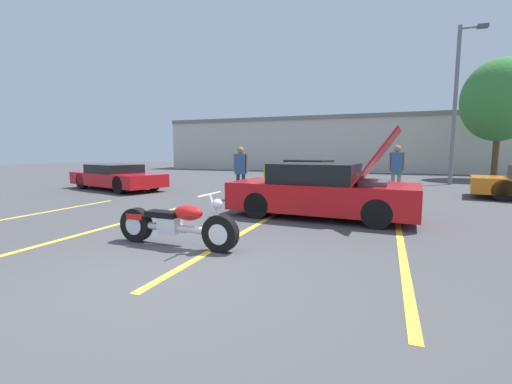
{
  "coord_description": "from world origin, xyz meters",
  "views": [
    {
      "loc": [
        2.49,
        -3.48,
        1.6
      ],
      "look_at": [
        0.12,
        2.77,
        0.8
      ],
      "focal_mm": 24.0,
      "sensor_mm": 36.0,
      "label": 1
    }
  ],
  "objects_px": {
    "tree_background": "(500,100)",
    "spectator_by_show_car": "(397,167)",
    "light_pole": "(457,99)",
    "parked_car_left_row": "(116,177)",
    "spectator_near_motorcycle": "(241,168)",
    "show_car_hood_open": "(323,191)",
    "parked_car_mid_row": "(312,173)",
    "motorcycle": "(176,224)"
  },
  "relations": [
    {
      "from": "spectator_near_motorcycle",
      "to": "show_car_hood_open",
      "type": "bearing_deg",
      "value": -33.88
    },
    {
      "from": "light_pole",
      "to": "spectator_near_motorcycle",
      "type": "height_order",
      "value": "light_pole"
    },
    {
      "from": "motorcycle",
      "to": "spectator_by_show_car",
      "type": "xyz_separation_m",
      "value": [
        3.6,
        7.87,
        0.7
      ]
    },
    {
      "from": "light_pole",
      "to": "show_car_hood_open",
      "type": "relative_size",
      "value": 1.64
    },
    {
      "from": "tree_background",
      "to": "show_car_hood_open",
      "type": "xyz_separation_m",
      "value": [
        -7.2,
        -14.71,
        -3.8
      ]
    },
    {
      "from": "spectator_by_show_car",
      "to": "parked_car_mid_row",
      "type": "bearing_deg",
      "value": 135.22
    },
    {
      "from": "parked_car_left_row",
      "to": "spectator_near_motorcycle",
      "type": "xyz_separation_m",
      "value": [
        6.07,
        -0.9,
        0.52
      ]
    },
    {
      "from": "parked_car_mid_row",
      "to": "motorcycle",
      "type": "bearing_deg",
      "value": -80.7
    },
    {
      "from": "light_pole",
      "to": "parked_car_left_row",
      "type": "relative_size",
      "value": 1.49
    },
    {
      "from": "motorcycle",
      "to": "parked_car_mid_row",
      "type": "relative_size",
      "value": 0.51
    },
    {
      "from": "tree_background",
      "to": "spectator_by_show_car",
      "type": "height_order",
      "value": "tree_background"
    },
    {
      "from": "spectator_by_show_car",
      "to": "light_pole",
      "type": "bearing_deg",
      "value": 66.45
    },
    {
      "from": "show_car_hood_open",
      "to": "spectator_near_motorcycle",
      "type": "distance_m",
      "value": 3.71
    },
    {
      "from": "parked_car_left_row",
      "to": "parked_car_mid_row",
      "type": "height_order",
      "value": "parked_car_mid_row"
    },
    {
      "from": "show_car_hood_open",
      "to": "spectator_near_motorcycle",
      "type": "xyz_separation_m",
      "value": [
        -3.06,
        2.06,
        0.41
      ]
    },
    {
      "from": "show_car_hood_open",
      "to": "parked_car_mid_row",
      "type": "height_order",
      "value": "show_car_hood_open"
    },
    {
      "from": "show_car_hood_open",
      "to": "parked_car_mid_row",
      "type": "relative_size",
      "value": 0.99
    },
    {
      "from": "parked_car_mid_row",
      "to": "spectator_near_motorcycle",
      "type": "distance_m",
      "value": 6.03
    },
    {
      "from": "motorcycle",
      "to": "parked_car_left_row",
      "type": "bearing_deg",
      "value": 140.09
    },
    {
      "from": "tree_background",
      "to": "parked_car_left_row",
      "type": "distance_m",
      "value": 20.49
    },
    {
      "from": "tree_background",
      "to": "show_car_hood_open",
      "type": "bearing_deg",
      "value": -116.07
    },
    {
      "from": "motorcycle",
      "to": "show_car_hood_open",
      "type": "relative_size",
      "value": 0.51
    },
    {
      "from": "parked_car_left_row",
      "to": "tree_background",
      "type": "bearing_deg",
      "value": 52.26
    },
    {
      "from": "parked_car_mid_row",
      "to": "spectator_near_motorcycle",
      "type": "relative_size",
      "value": 2.6
    },
    {
      "from": "motorcycle",
      "to": "parked_car_left_row",
      "type": "distance_m",
      "value": 9.77
    },
    {
      "from": "parked_car_mid_row",
      "to": "spectator_by_show_car",
      "type": "relative_size",
      "value": 2.51
    },
    {
      "from": "motorcycle",
      "to": "parked_car_mid_row",
      "type": "bearing_deg",
      "value": 92.09
    },
    {
      "from": "show_car_hood_open",
      "to": "spectator_near_motorcycle",
      "type": "relative_size",
      "value": 2.57
    },
    {
      "from": "light_pole",
      "to": "parked_car_left_row",
      "type": "height_order",
      "value": "light_pole"
    },
    {
      "from": "show_car_hood_open",
      "to": "spectator_by_show_car",
      "type": "distance_m",
      "value": 4.69
    },
    {
      "from": "show_car_hood_open",
      "to": "spectator_by_show_car",
      "type": "height_order",
      "value": "show_car_hood_open"
    },
    {
      "from": "tree_background",
      "to": "parked_car_mid_row",
      "type": "relative_size",
      "value": 1.48
    },
    {
      "from": "parked_car_left_row",
      "to": "parked_car_mid_row",
      "type": "distance_m",
      "value": 8.8
    },
    {
      "from": "parked_car_mid_row",
      "to": "parked_car_left_row",
      "type": "bearing_deg",
      "value": -136.32
    },
    {
      "from": "spectator_near_motorcycle",
      "to": "spectator_by_show_car",
      "type": "distance_m",
      "value": 5.33
    },
    {
      "from": "tree_background",
      "to": "spectator_near_motorcycle",
      "type": "xyz_separation_m",
      "value": [
        -10.26,
        -12.65,
        -3.39
      ]
    },
    {
      "from": "show_car_hood_open",
      "to": "spectator_near_motorcycle",
      "type": "bearing_deg",
      "value": 149.74
    },
    {
      "from": "motorcycle",
      "to": "spectator_near_motorcycle",
      "type": "height_order",
      "value": "spectator_near_motorcycle"
    },
    {
      "from": "spectator_by_show_car",
      "to": "motorcycle",
      "type": "bearing_deg",
      "value": -114.57
    },
    {
      "from": "tree_background",
      "to": "spectator_by_show_car",
      "type": "xyz_separation_m",
      "value": [
        -5.43,
        -10.38,
        -3.35
      ]
    },
    {
      "from": "motorcycle",
      "to": "parked_car_left_row",
      "type": "height_order",
      "value": "parked_car_left_row"
    },
    {
      "from": "show_car_hood_open",
      "to": "parked_car_left_row",
      "type": "bearing_deg",
      "value": 165.68
    }
  ]
}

